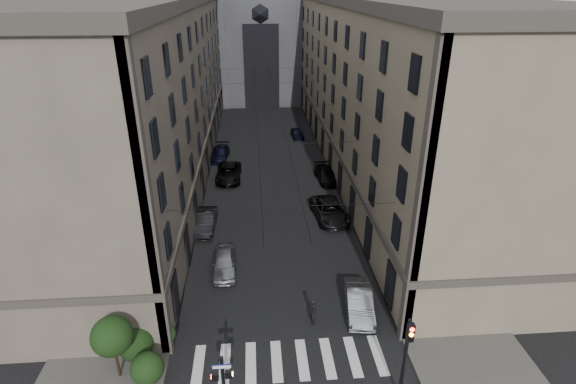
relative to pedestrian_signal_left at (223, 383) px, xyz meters
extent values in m
cube|color=#383533|center=(-6.99, 34.50, -2.25)|extent=(7.00, 80.00, 0.15)
cube|color=#383533|center=(14.01, 34.50, -2.25)|extent=(7.00, 80.00, 0.15)
cube|color=beige|center=(3.51, 3.50, -2.32)|extent=(11.00, 3.20, 0.01)
cube|color=#4D463B|center=(-9.99, 34.50, 6.68)|extent=(13.00, 60.00, 18.00)
cube|color=#38332D|center=(-9.99, 34.50, 16.08)|extent=(13.60, 60.60, 0.90)
cube|color=#38332D|center=(-9.99, 34.50, 1.88)|extent=(13.40, 60.30, 0.50)
cube|color=brown|center=(17.01, 34.50, 6.68)|extent=(13.00, 60.00, 18.00)
cube|color=#38332D|center=(17.01, 34.50, 16.08)|extent=(13.60, 60.60, 0.90)
cube|color=#38332D|center=(17.01, 34.50, 1.88)|extent=(13.40, 60.30, 0.50)
cube|color=#2D2D33|center=(3.51, 73.50, 12.68)|extent=(34.00, 22.00, 30.00)
cube|color=black|center=(3.51, 62.45, 4.68)|extent=(6.00, 0.30, 14.00)
cube|color=orange|center=(0.29, 0.00, 0.58)|extent=(0.34, 0.24, 0.38)
cube|color=#FF0C07|center=(-0.37, 0.10, 0.38)|extent=(0.34, 0.24, 0.38)
cube|color=navy|center=(0.01, -0.13, 1.23)|extent=(0.95, 0.05, 0.24)
cylinder|color=black|center=(9.11, 0.50, 0.28)|extent=(0.20, 0.20, 5.20)
cube|color=black|center=(9.11, 0.28, 2.28)|extent=(0.34, 0.30, 1.00)
cylinder|color=#FF0C07|center=(9.11, 0.12, 2.60)|extent=(0.22, 0.05, 0.22)
cylinder|color=orange|center=(9.11, 0.12, 2.28)|extent=(0.22, 0.05, 0.22)
cylinder|color=black|center=(9.11, 0.12, 1.96)|extent=(0.22, 0.05, 0.22)
sphere|color=black|center=(-4.29, 2.50, -1.27)|extent=(1.80, 1.80, 1.80)
sphere|color=black|center=(-5.29, 4.30, -1.17)|extent=(2.00, 2.00, 2.00)
sphere|color=black|center=(-3.89, 5.30, -1.47)|extent=(1.40, 1.40, 1.40)
cylinder|color=black|center=(-5.99, 3.00, -0.97)|extent=(0.16, 0.16, 2.40)
sphere|color=black|center=(-5.99, 3.00, 0.63)|extent=(2.20, 2.20, 2.20)
cylinder|color=black|center=(3.51, 8.50, 5.18)|extent=(14.00, 0.03, 0.03)
cylinder|color=black|center=(3.51, 20.50, 5.18)|extent=(14.00, 0.03, 0.03)
cylinder|color=black|center=(3.51, 33.50, 5.18)|extent=(14.00, 0.03, 0.03)
cylinder|color=black|center=(3.51, 46.50, 5.18)|extent=(14.00, 0.03, 0.03)
cylinder|color=black|center=(3.51, 58.50, 5.18)|extent=(14.00, 0.03, 0.03)
cylinder|color=black|center=(2.21, 34.50, 4.78)|extent=(0.03, 60.00, 0.03)
cylinder|color=black|center=(4.81, 34.50, 4.78)|extent=(0.03, 60.00, 0.03)
imported|color=gray|center=(-0.69, 12.82, -1.55)|extent=(2.03, 4.60, 1.54)
imported|color=black|center=(-2.69, 19.40, -1.52)|extent=(1.87, 4.92, 1.60)
imported|color=black|center=(-1.09, 30.58, -1.51)|extent=(2.77, 5.87, 1.62)
imported|color=black|center=(-2.51, 37.35, -1.58)|extent=(2.59, 5.30, 1.48)
imported|color=gray|center=(8.46, 7.42, -1.54)|extent=(2.20, 4.93, 1.57)
imported|color=black|center=(8.62, 20.58, -1.50)|extent=(3.35, 6.15, 1.64)
imported|color=black|center=(9.71, 29.44, -1.60)|extent=(2.45, 5.11, 1.44)
imported|color=black|center=(8.01, 45.05, -1.67)|extent=(1.77, 3.93, 1.31)
imported|color=black|center=(5.29, 6.50, -1.36)|extent=(0.50, 0.73, 1.92)
camera|label=1|loc=(1.90, -16.01, 17.56)|focal=28.00mm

